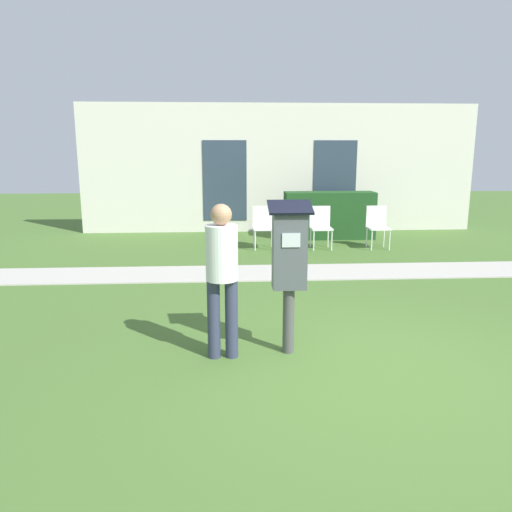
{
  "coord_description": "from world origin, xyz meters",
  "views": [
    {
      "loc": [
        -1.39,
        -4.37,
        2.1
      ],
      "look_at": [
        -1.09,
        0.49,
        1.05
      ],
      "focal_mm": 35.0,
      "sensor_mm": 36.0,
      "label": 1
    }
  ],
  "objects_px": {
    "parking_meter": "(289,258)",
    "outdoor_chair_left": "(263,224)",
    "outdoor_chair_middle": "(321,224)",
    "outdoor_chair_right": "(377,223)",
    "person_standing": "(222,269)"
  },
  "relations": [
    {
      "from": "parking_meter",
      "to": "outdoor_chair_left",
      "type": "xyz_separation_m",
      "value": [
        0.16,
        5.59,
        -0.49
      ]
    },
    {
      "from": "parking_meter",
      "to": "outdoor_chair_middle",
      "type": "relative_size",
      "value": 1.77
    },
    {
      "from": "parking_meter",
      "to": "outdoor_chair_middle",
      "type": "height_order",
      "value": "parking_meter"
    },
    {
      "from": "outdoor_chair_left",
      "to": "outdoor_chair_right",
      "type": "xyz_separation_m",
      "value": [
        2.45,
        -0.1,
        0.0
      ]
    },
    {
      "from": "person_standing",
      "to": "outdoor_chair_middle",
      "type": "xyz_separation_m",
      "value": [
        2.07,
        5.61,
        -0.4
      ]
    },
    {
      "from": "parking_meter",
      "to": "person_standing",
      "type": "bearing_deg",
      "value": -172.85
    },
    {
      "from": "person_standing",
      "to": "parking_meter",
      "type": "bearing_deg",
      "value": 29.94
    },
    {
      "from": "person_standing",
      "to": "outdoor_chair_right",
      "type": "xyz_separation_m",
      "value": [
        3.29,
        5.58,
        -0.4
      ]
    },
    {
      "from": "parking_meter",
      "to": "outdoor_chair_left",
      "type": "height_order",
      "value": "parking_meter"
    },
    {
      "from": "parking_meter",
      "to": "outdoor_chair_right",
      "type": "xyz_separation_m",
      "value": [
        2.61,
        5.49,
        -0.49
      ]
    },
    {
      "from": "parking_meter",
      "to": "outdoor_chair_right",
      "type": "relative_size",
      "value": 1.77
    },
    {
      "from": "parking_meter",
      "to": "person_standing",
      "type": "relative_size",
      "value": 1.01
    },
    {
      "from": "outdoor_chair_right",
      "to": "outdoor_chair_middle",
      "type": "bearing_deg",
      "value": 164.53
    },
    {
      "from": "outdoor_chair_middle",
      "to": "outdoor_chair_right",
      "type": "bearing_deg",
      "value": 17.06
    },
    {
      "from": "person_standing",
      "to": "outdoor_chair_left",
      "type": "xyz_separation_m",
      "value": [
        0.84,
        5.68,
        -0.4
      ]
    }
  ]
}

